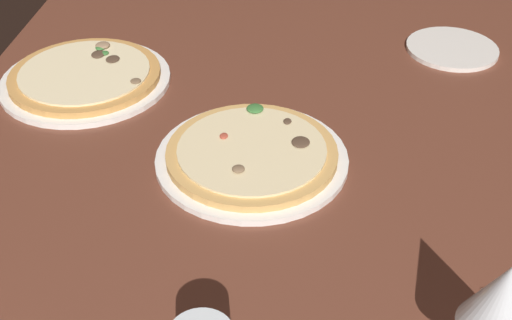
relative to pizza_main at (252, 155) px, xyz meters
The scene contains 5 objects.
dining_table 8.11cm from the pizza_main, 165.03° to the right, with size 150.00×110.00×4.00cm, color brown.
pizza_main is the anchor object (origin of this frame).
pizza_side 39.24cm from the pizza_main, 57.04° to the left, with size 31.19×31.19×3.37cm.
wine_glass_far 47.08cm from the pizza_main, 141.94° to the right, with size 7.82×7.82×16.95cm.
side_plate 54.45cm from the pizza_main, 42.27° to the right, with size 18.18×18.18×0.90cm, color silver.
Camera 1 is at (-73.89, -5.94, 65.84)cm, focal length 45.94 mm.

